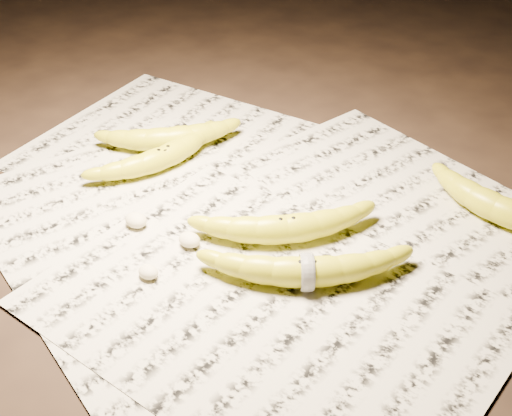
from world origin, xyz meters
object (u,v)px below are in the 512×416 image
Objects in this scene: banana_center at (287,227)px; banana_left_a at (163,155)px; banana_upper_a at (498,206)px; banana_taped at (307,270)px; banana_left_b at (169,137)px.

banana_left_a is at bearing 126.88° from banana_center.
banana_center is 1.04× the size of banana_upper_a.
banana_taped is 1.13× the size of banana_upper_a.
banana_center is 0.93× the size of banana_taped.
banana_center reaches higher than banana_left_b.
banana_left_a is 0.89× the size of banana_taped.
banana_center is at bearing -85.24° from banana_left_a.
banana_taped is (0.07, -0.05, -0.00)m from banana_center.
banana_left_b reaches higher than banana_left_a.
banana_taped reaches higher than banana_left_a.
banana_upper_a reaches higher than banana_left_b.
banana_left_b is 0.84× the size of banana_taped.
banana_upper_a is at bearing -56.27° from banana_left_a.
banana_taped is (0.37, -0.13, 0.00)m from banana_left_b.
banana_left_a is 0.06m from banana_left_b.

